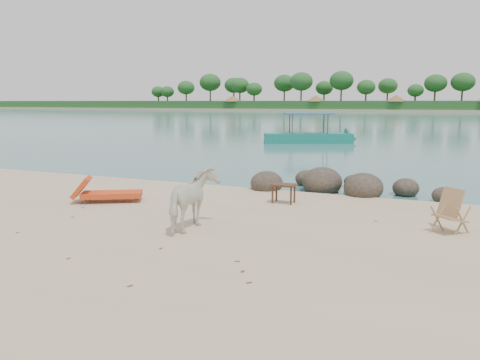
% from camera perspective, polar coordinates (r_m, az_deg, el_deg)
% --- Properties ---
extents(water, '(400.00, 400.00, 0.00)m').
position_cam_1_polar(water, '(98.49, 20.43, 7.28)').
color(water, '#36676D').
rests_on(water, ground).
extents(far_shore, '(420.00, 90.00, 1.40)m').
position_cam_1_polar(far_shore, '(178.42, 21.70, 7.96)').
color(far_shore, tan).
rests_on(far_shore, ground).
extents(far_scenery, '(420.00, 18.00, 9.50)m').
position_cam_1_polar(far_scenery, '(145.11, 21.43, 9.01)').
color(far_scenery, '#1E4C1E').
rests_on(far_scenery, ground).
extents(boulders, '(6.27, 2.82, 0.98)m').
position_cam_1_polar(boulders, '(15.55, 11.33, -0.62)').
color(boulders, '#322B21').
rests_on(boulders, ground).
extents(cow, '(0.86, 1.67, 1.36)m').
position_cam_1_polar(cow, '(10.57, -5.70, -2.55)').
color(cow, white).
rests_on(cow, ground).
extents(side_table, '(0.69, 0.45, 0.55)m').
position_cam_1_polar(side_table, '(13.35, 5.33, -1.79)').
color(side_table, '#342314').
rests_on(side_table, ground).
extents(lounge_chair, '(2.19, 1.69, 0.63)m').
position_cam_1_polar(lounge_chair, '(13.98, -15.35, -1.40)').
color(lounge_chair, red).
rests_on(lounge_chair, ground).
extents(deck_chair, '(0.90, 0.91, 0.95)m').
position_cam_1_polar(deck_chair, '(11.26, 24.26, -3.68)').
color(deck_chair, '#AB8055').
rests_on(deck_chair, ground).
extents(boat_near, '(7.03, 4.36, 3.40)m').
position_cam_1_polar(boat_near, '(33.97, 8.36, 7.45)').
color(boat_near, '#147467').
rests_on(boat_near, water).
extents(dead_leaves, '(7.66, 6.42, 0.00)m').
position_cam_1_polar(dead_leaves, '(9.98, -11.39, -7.45)').
color(dead_leaves, brown).
rests_on(dead_leaves, ground).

